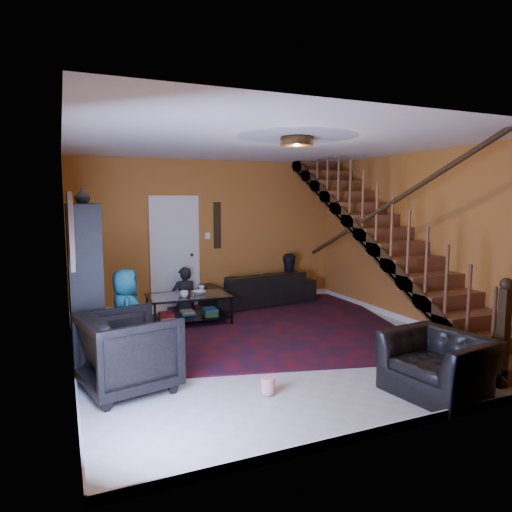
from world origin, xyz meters
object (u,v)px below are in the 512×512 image
(armchair_right, at_px, (438,364))
(coffee_table, at_px, (189,307))
(sofa, at_px, (259,288))
(bookshelf, at_px, (85,282))
(armchair_left, at_px, (129,352))

(armchair_right, xyz_separation_m, coffee_table, (-1.72, 3.68, -0.03))
(sofa, distance_m, armchair_right, 4.55)
(bookshelf, relative_size, sofa, 0.91)
(armchair_left, distance_m, armchair_right, 3.29)
(coffee_table, bearing_deg, armchair_left, -118.80)
(coffee_table, bearing_deg, armchair_right, -65.00)
(armchair_left, relative_size, coffee_table, 0.71)
(sofa, xyz_separation_m, coffee_table, (-1.63, -0.87, -0.03))
(bookshelf, xyz_separation_m, coffee_table, (1.62, 0.83, -0.67))
(armchair_right, relative_size, coffee_table, 0.74)
(bookshelf, distance_m, armchair_right, 4.44)
(sofa, bearing_deg, bookshelf, 20.25)
(sofa, bearing_deg, coffee_table, 20.65)
(armchair_right, bearing_deg, sofa, 171.41)
(bookshelf, bearing_deg, coffee_table, 27.20)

